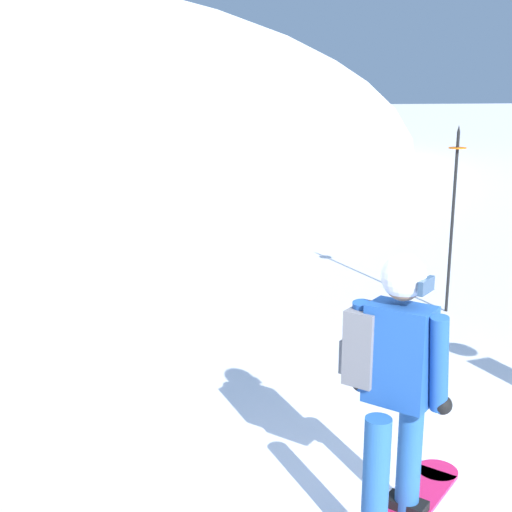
# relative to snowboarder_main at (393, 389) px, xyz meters

# --- Properties ---
(snowboarder_main) EXTENTS (1.57, 1.16, 1.71)m
(snowboarder_main) POSITION_rel_snowboarder_main_xyz_m (0.00, 0.00, 0.00)
(snowboarder_main) COLOR #D11E5B
(snowboarder_main) RESTS_ON ground
(piste_marker_near) EXTENTS (0.20, 0.20, 2.22)m
(piste_marker_near) POSITION_rel_snowboarder_main_xyz_m (2.88, 3.38, 0.34)
(piste_marker_near) COLOR black
(piste_marker_near) RESTS_ON ground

